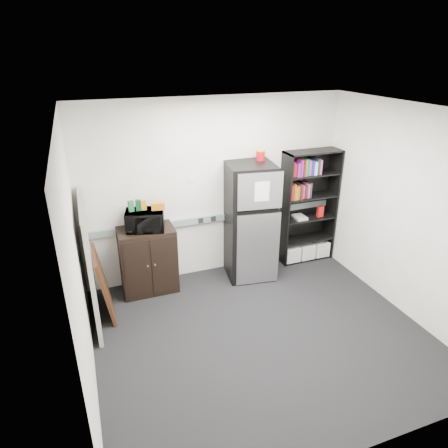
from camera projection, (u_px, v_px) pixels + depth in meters
name	position (u px, v px, depth m)	size (l,w,h in m)	color
floor	(261.00, 334.00, 5.00)	(4.00, 4.00, 0.00)	black
wall_back	(215.00, 189.00, 5.96)	(4.00, 0.02, 2.70)	silver
wall_right	(408.00, 213.00, 5.09)	(0.02, 3.50, 2.70)	silver
wall_left	(78.00, 268.00, 3.82)	(0.02, 3.50, 2.70)	silver
ceiling	(272.00, 113.00, 3.91)	(4.00, 3.50, 0.02)	white
electrical_raceway	(216.00, 218.00, 6.12)	(3.92, 0.05, 0.10)	gray
wall_note	(192.00, 179.00, 5.76)	(0.14, 0.00, 0.10)	white
bookshelf	(308.00, 208.00, 6.46)	(0.90, 0.34, 1.85)	black
cubicle_partition	(90.00, 263.00, 5.00)	(0.06, 1.30, 1.62)	#A09B8E
cabinet	(148.00, 260.00, 5.74)	(0.78, 0.52, 0.98)	black
microwave	(145.00, 220.00, 5.47)	(0.51, 0.35, 0.28)	black
snack_box_a	(131.00, 206.00, 5.36)	(0.07, 0.05, 0.15)	#18572A
snack_box_b	(138.00, 205.00, 5.40)	(0.07, 0.05, 0.15)	#0B331F
snack_box_c	(144.00, 205.00, 5.42)	(0.07, 0.05, 0.14)	orange
snack_bag	(158.00, 206.00, 5.44)	(0.18, 0.10, 0.10)	#BC6B12
refrigerator	(249.00, 222.00, 6.00)	(0.76, 0.78, 1.78)	black
coffee_can	(260.00, 154.00, 5.78)	(0.13, 0.13, 0.18)	#B00814
framed_poster	(104.00, 284.00, 5.22)	(0.18, 0.71, 0.91)	black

